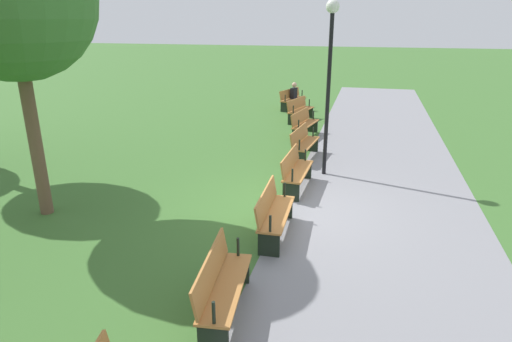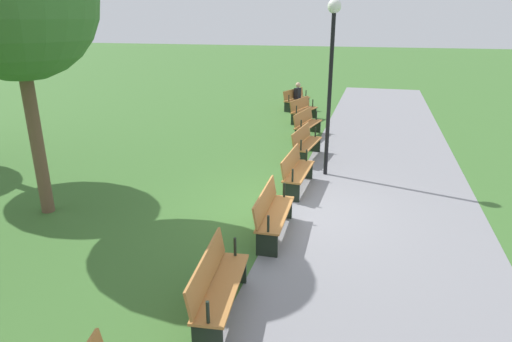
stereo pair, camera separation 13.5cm
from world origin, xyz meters
The scene contains 11 objects.
ground_plane centered at (0.00, 0.00, 0.00)m, with size 120.00×120.00×0.00m, color #3D6B2D.
path_paving centered at (0.00, 1.92, 0.00)m, with size 36.61×4.12×0.01m, color gray.
bench_0 centered at (-10.90, -1.88, 0.47)m, with size 1.75×0.99×0.89m.
bench_1 centered at (-8.54, -1.16, 0.47)m, with size 1.75×0.89×0.89m.
bench_2 centered at (-6.13, -0.63, 0.47)m, with size 1.75×0.77×0.89m.
bench_3 centered at (-3.69, -0.27, 0.47)m, with size 1.73×0.66×0.89m.
bench_4 centered at (-1.23, -0.09, 0.47)m, with size 1.71×0.53×0.89m.
bench_5 centered at (1.23, -0.09, 0.47)m, with size 1.71×0.53×0.89m.
bench_6 centered at (3.69, -0.27, 0.47)m, with size 1.73×0.66×0.89m.
person_seated centered at (-10.90, -1.73, 0.64)m, with size 0.46×0.59×1.20m.
lamp_post centered at (-2.46, 0.47, 2.96)m, with size 0.32×0.32×4.29m.
Camera 2 is at (8.42, 1.57, 3.84)m, focal length 30.60 mm.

